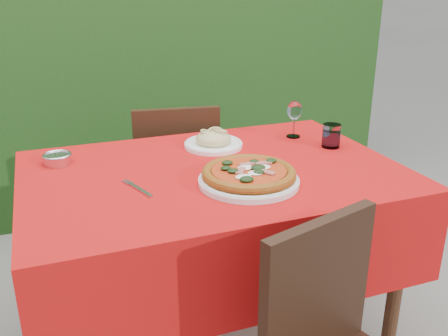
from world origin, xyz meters
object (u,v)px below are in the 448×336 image
object	(u,v)px
water_glass	(331,137)
wine_glass	(294,112)
fork	(140,190)
steel_ramekin	(58,159)
pasta_plate	(213,141)
chair_far	(176,178)
pizza_plate	(249,176)

from	to	relation	value
water_glass	wine_glass	size ratio (longest dim) A/B	0.60
fork	steel_ramekin	bearing A→B (deg)	105.61
pasta_plate	steel_ramekin	size ratio (longest dim) A/B	2.47
chair_far	water_glass	bearing A→B (deg)	139.64
wine_glass	steel_ramekin	size ratio (longest dim) A/B	1.67
water_glass	pasta_plate	bearing A→B (deg)	159.30
pizza_plate	fork	xyz separation A→B (m)	(-0.33, 0.07, -0.02)
water_glass	steel_ramekin	distance (m)	1.01
pizza_plate	fork	distance (m)	0.34
pizza_plate	water_glass	world-z (taller)	water_glass
chair_far	water_glass	size ratio (longest dim) A/B	9.33
wine_glass	fork	distance (m)	0.77
wine_glass	chair_far	bearing A→B (deg)	135.90
chair_far	steel_ramekin	bearing A→B (deg)	44.69
pizza_plate	wine_glass	bearing A→B (deg)	46.78
chair_far	pizza_plate	size ratio (longest dim) A/B	2.29
wine_glass	water_glass	bearing A→B (deg)	-65.61
fork	steel_ramekin	distance (m)	0.40
steel_ramekin	fork	bearing A→B (deg)	-56.16
chair_far	pizza_plate	bearing A→B (deg)	101.33
pizza_plate	wine_glass	world-z (taller)	wine_glass
pizza_plate	steel_ramekin	distance (m)	0.68
pizza_plate	pasta_plate	distance (m)	0.38
chair_far	pizza_plate	distance (m)	0.83
chair_far	steel_ramekin	distance (m)	0.70
wine_glass	steel_ramekin	xyz separation A→B (m)	(-0.92, 0.01, -0.09)
pizza_plate	water_glass	bearing A→B (deg)	27.10
water_glass	fork	xyz separation A→B (m)	(-0.77, -0.16, -0.04)
water_glass	wine_glass	distance (m)	0.19
wine_glass	pizza_plate	bearing A→B (deg)	-133.22
pizza_plate	pasta_plate	size ratio (longest dim) A/B	1.64
steel_ramekin	wine_glass	bearing A→B (deg)	-0.60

